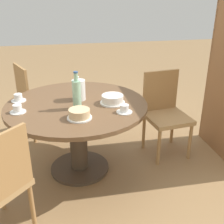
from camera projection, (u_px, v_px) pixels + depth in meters
ground_plane at (80, 168)px, 2.82m from camera, size 14.00×14.00×0.00m
dining_table at (77, 120)px, 2.60m from camera, size 1.28×1.28×0.71m
chair_a at (35, 98)px, 3.32m from camera, size 0.55×0.55×0.88m
chair_c at (165, 112)px, 2.97m from camera, size 0.47×0.47×0.88m
coffee_pot at (79, 89)px, 2.58m from camera, size 0.12×0.12×0.23m
water_bottle at (77, 94)px, 2.37m from camera, size 0.07×0.07×0.33m
cake_main at (112, 99)px, 2.52m from camera, size 0.23×0.23×0.08m
cake_second at (79, 114)px, 2.23m from camera, size 0.20×0.20×0.08m
cup_a at (124, 109)px, 2.34m from camera, size 0.13×0.13×0.07m
cup_b at (18, 109)px, 2.34m from camera, size 0.13×0.13×0.07m
cup_c at (18, 98)px, 2.58m from camera, size 0.13×0.13×0.07m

